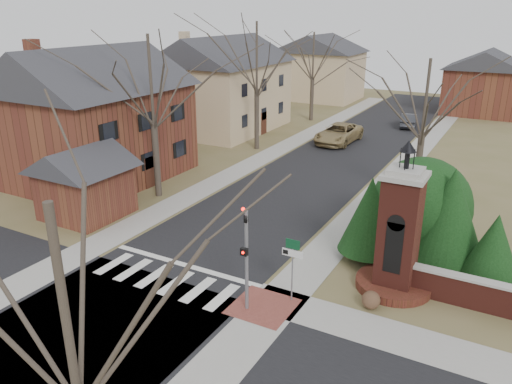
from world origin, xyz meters
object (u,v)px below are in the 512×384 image
Objects in this scene: sign_post at (292,258)px; pickup_truck at (339,134)px; brick_gate_monument at (398,242)px; traffic_signal_pole at (246,250)px; distant_car at (409,120)px.

sign_post is 26.29m from pickup_truck.
traffic_signal_pole is at bearing -136.76° from brick_gate_monument.
brick_gate_monument is 32.40m from distant_car.
pickup_truck is 1.45× the size of distant_car.
brick_gate_monument is 1.57× the size of distant_car.
sign_post is 0.46× the size of pickup_truck.
traffic_signal_pole is at bearing 83.12° from distant_car.
brick_gate_monument is at bearing 43.24° from traffic_signal_pole.
sign_post is at bearing -138.58° from brick_gate_monument.
sign_post reaches higher than pickup_truck.
brick_gate_monument is at bearing 41.42° from sign_post.
pickup_truck is (-7.19, 25.27, -1.12)m from sign_post.
distant_car is (-3.20, 34.69, -1.27)m from sign_post.
distant_car is at bearing 95.27° from sign_post.
brick_gate_monument reaches higher than traffic_signal_pole.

